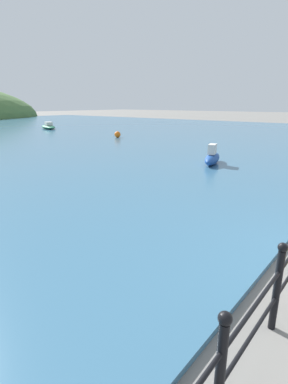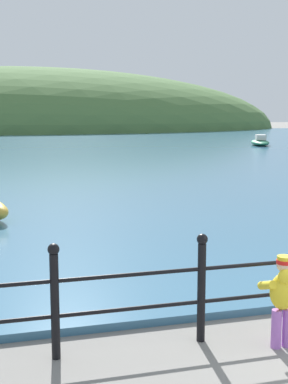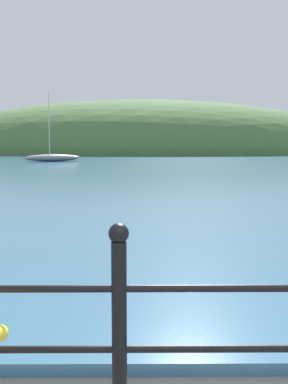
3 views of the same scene
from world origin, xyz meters
name	(u,v)px [view 3 (image 3 of 3)]	position (x,y,z in m)	size (l,w,h in m)	color
water	(146,165)	(0.00, 32.00, 0.05)	(80.00, 60.00, 0.10)	#386684
far_hillside	(143,153)	(0.00, 68.70, 0.00)	(68.35, 37.59, 16.09)	#476B38
iron_railing	(119,318)	(-0.50, 1.50, 0.64)	(9.59, 0.12, 1.21)	black
boat_red_dinghy	(53,158)	(-7.77, 36.60, 0.42)	(4.75, 2.91, 5.69)	gray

